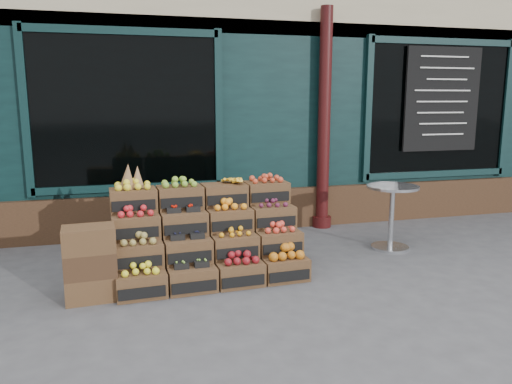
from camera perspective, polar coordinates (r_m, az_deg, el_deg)
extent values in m
plane|color=#49494C|center=(5.43, 4.03, -10.08)|extent=(60.00, 60.00, 0.00)
cube|color=black|center=(10.15, -5.71, 13.34)|extent=(12.00, 6.00, 4.80)
cube|color=black|center=(7.26, -1.69, 7.34)|extent=(12.00, 0.12, 3.00)
cube|color=#3D2718|center=(7.36, -1.51, -2.07)|extent=(12.00, 0.18, 0.60)
cube|color=black|center=(6.98, -14.61, 8.92)|extent=(2.40, 0.06, 2.00)
cube|color=black|center=(8.52, 20.13, 8.88)|extent=(2.40, 0.06, 2.00)
cylinder|color=#360C0C|center=(7.43, 7.80, 8.10)|extent=(0.18, 0.18, 3.20)
cube|color=black|center=(8.45, 20.51, 9.87)|extent=(1.30, 0.04, 1.60)
cube|color=#513620|center=(5.12, -12.98, -10.22)|extent=(0.50, 0.36, 0.24)
cube|color=black|center=(4.96, -12.78, -11.20)|extent=(0.45, 0.04, 0.11)
cube|color=yellow|center=(5.07, -13.05, -8.53)|extent=(0.40, 0.27, 0.08)
cube|color=#513620|center=(5.18, -7.35, -9.79)|extent=(0.50, 0.36, 0.24)
cube|color=black|center=(5.02, -6.96, -10.74)|extent=(0.45, 0.04, 0.11)
cube|color=#7FB23F|center=(5.13, -7.38, -8.37)|extent=(0.40, 0.27, 0.03)
cube|color=#513620|center=(5.28, -1.91, -9.27)|extent=(0.50, 0.36, 0.24)
cube|color=black|center=(5.13, -1.35, -10.18)|extent=(0.45, 0.04, 0.11)
cube|color=maroon|center=(5.23, -1.92, -7.55)|extent=(0.40, 0.27, 0.09)
cube|color=#513620|center=(5.43, 3.26, -8.71)|extent=(0.50, 0.36, 0.24)
cube|color=black|center=(5.29, 3.96, -9.57)|extent=(0.45, 0.04, 0.11)
cube|color=#B36214|center=(5.38, 3.28, -6.93)|extent=(0.40, 0.27, 0.11)
cube|color=#513620|center=(5.23, -13.29, -6.96)|extent=(0.50, 0.36, 0.24)
cube|color=black|center=(5.07, -13.11, -7.82)|extent=(0.45, 0.04, 0.11)
cube|color=olive|center=(5.19, -13.36, -5.25)|extent=(0.40, 0.27, 0.08)
cube|color=#513620|center=(5.29, -7.82, -6.57)|extent=(0.50, 0.36, 0.24)
cube|color=black|center=(5.13, -7.46, -7.40)|extent=(0.45, 0.04, 0.11)
cube|color=black|center=(5.25, -7.86, -5.17)|extent=(0.40, 0.27, 0.03)
cube|color=#513620|center=(5.39, -2.52, -6.14)|extent=(0.50, 0.36, 0.24)
cube|color=black|center=(5.24, -2.00, -6.94)|extent=(0.45, 0.04, 0.11)
cube|color=orange|center=(5.35, -2.54, -4.56)|extent=(0.40, 0.27, 0.07)
cube|color=#513620|center=(5.54, 2.53, -5.68)|extent=(0.50, 0.36, 0.24)
cube|color=black|center=(5.39, 3.19, -6.44)|extent=(0.45, 0.04, 0.11)
cube|color=red|center=(5.50, 2.54, -4.08)|extent=(0.40, 0.27, 0.08)
cube|color=#513620|center=(5.37, -13.58, -3.85)|extent=(0.50, 0.36, 0.24)
cube|color=black|center=(5.20, -13.41, -4.58)|extent=(0.45, 0.04, 0.11)
cube|color=#B21D23|center=(5.33, -13.65, -2.16)|extent=(0.40, 0.27, 0.08)
cube|color=#513620|center=(5.42, -8.26, -3.51)|extent=(0.50, 0.36, 0.24)
cube|color=black|center=(5.26, -7.93, -4.22)|extent=(0.45, 0.04, 0.11)
cube|color=#B41205|center=(5.39, -8.30, -2.09)|extent=(0.40, 0.27, 0.03)
cube|color=#513620|center=(5.52, -3.11, -3.14)|extent=(0.50, 0.36, 0.24)
cube|color=black|center=(5.36, -2.62, -3.83)|extent=(0.45, 0.04, 0.11)
cube|color=orange|center=(5.48, -3.12, -1.48)|extent=(0.40, 0.27, 0.09)
cube|color=#513620|center=(5.67, 1.83, -2.78)|extent=(0.50, 0.36, 0.24)
cube|color=black|center=(5.51, 2.45, -3.43)|extent=(0.45, 0.04, 0.11)
cube|color=#541A34|center=(5.63, 1.84, -1.27)|extent=(0.40, 0.27, 0.06)
cube|color=#513620|center=(5.51, -13.85, -0.89)|extent=(0.50, 0.36, 0.24)
cube|color=black|center=(5.34, -13.70, -1.52)|extent=(0.45, 0.04, 0.11)
cube|color=yellow|center=(5.48, -13.93, 0.77)|extent=(0.40, 0.27, 0.08)
cube|color=#513620|center=(5.57, -8.68, -0.59)|extent=(0.50, 0.36, 0.24)
cube|color=black|center=(5.40, -8.37, -1.20)|extent=(0.45, 0.04, 0.11)
cube|color=#7AA631|center=(5.54, -8.73, 1.06)|extent=(0.40, 0.27, 0.08)
cube|color=#513620|center=(5.66, -3.66, -0.29)|extent=(0.50, 0.36, 0.24)
cube|color=black|center=(5.50, -3.20, -0.88)|extent=(0.45, 0.04, 0.11)
cube|color=gold|center=(5.64, -3.68, 1.29)|extent=(0.40, 0.27, 0.07)
cube|color=#513620|center=(5.80, 1.16, 0.00)|extent=(0.50, 0.36, 0.24)
cube|color=black|center=(5.64, 1.75, -0.56)|extent=(0.45, 0.04, 0.11)
cube|color=#C44125|center=(5.78, 1.17, 1.53)|extent=(0.40, 0.27, 0.07)
cube|color=#3D2718|center=(5.41, -5.10, -8.81)|extent=(2.01, 0.43, 0.24)
cube|color=#3D2718|center=(5.56, -5.59, -6.96)|extent=(2.01, 0.43, 0.48)
cube|color=#3D2718|center=(5.72, -6.05, -5.20)|extent=(2.01, 0.43, 0.73)
cone|color=olive|center=(5.47, -14.46, 1.76)|extent=(0.17, 0.17, 0.28)
cone|color=olive|center=(5.51, -13.39, 1.68)|extent=(0.15, 0.15, 0.24)
cube|color=#513620|center=(5.17, -18.25, -10.30)|extent=(0.50, 0.37, 0.24)
cube|color=#3D2718|center=(5.09, -18.41, -7.76)|extent=(0.50, 0.37, 0.24)
cube|color=#513620|center=(5.02, -18.57, -5.13)|extent=(0.50, 0.37, 0.24)
cylinder|color=silver|center=(6.75, 15.04, -6.11)|extent=(0.48, 0.48, 0.03)
cylinder|color=silver|center=(6.65, 15.20, -2.88)|extent=(0.07, 0.07, 0.79)
cylinder|color=silver|center=(6.57, 15.37, 0.57)|extent=(0.66, 0.66, 0.03)
imported|color=#185429|center=(7.72, -10.88, 2.96)|extent=(0.72, 0.53, 1.82)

